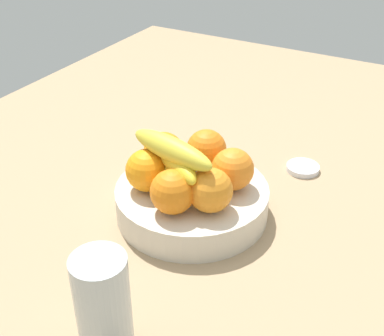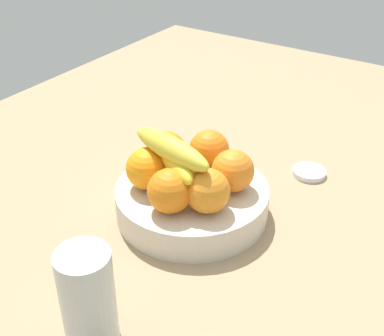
{
  "view_description": "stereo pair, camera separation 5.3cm",
  "coord_description": "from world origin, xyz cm",
  "px_view_note": "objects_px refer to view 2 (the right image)",
  "views": [
    {
      "loc": [
        -66.96,
        -33.61,
        55.85
      ],
      "look_at": [
        -1.89,
        2.57,
        9.47
      ],
      "focal_mm": 48.66,
      "sensor_mm": 36.0,
      "label": 1
    },
    {
      "loc": [
        -64.2,
        -38.19,
        55.85
      ],
      "look_at": [
        -1.89,
        2.57,
        9.47
      ],
      "focal_mm": 48.66,
      "sensor_mm": 36.0,
      "label": 2
    }
  ],
  "objects_px": {
    "orange_front_left": "(233,171)",
    "banana_bunch": "(175,164)",
    "orange_front_right": "(209,150)",
    "orange_back_right": "(170,191)",
    "orange_back_left": "(147,169)",
    "jar_lid": "(309,172)",
    "orange_top_stack": "(207,191)",
    "fruit_bowl": "(192,201)",
    "orange_center": "(166,151)",
    "thermos_tumbler": "(88,299)"
  },
  "relations": [
    {
      "from": "orange_front_left",
      "to": "orange_back_left",
      "type": "xyz_separation_m",
      "value": [
        -0.07,
        0.13,
        0.0
      ]
    },
    {
      "from": "orange_front_left",
      "to": "orange_back_right",
      "type": "height_order",
      "value": "same"
    },
    {
      "from": "fruit_bowl",
      "to": "orange_center",
      "type": "distance_m",
      "value": 0.1
    },
    {
      "from": "orange_front_right",
      "to": "thermos_tumbler",
      "type": "relative_size",
      "value": 0.5
    },
    {
      "from": "orange_front_right",
      "to": "thermos_tumbler",
      "type": "distance_m",
      "value": 0.38
    },
    {
      "from": "orange_front_left",
      "to": "orange_back_left",
      "type": "bearing_deg",
      "value": 120.45
    },
    {
      "from": "orange_back_right",
      "to": "thermos_tumbler",
      "type": "distance_m",
      "value": 0.24
    },
    {
      "from": "banana_bunch",
      "to": "orange_top_stack",
      "type": "bearing_deg",
      "value": -103.48
    },
    {
      "from": "orange_top_stack",
      "to": "fruit_bowl",
      "type": "bearing_deg",
      "value": 54.37
    },
    {
      "from": "orange_center",
      "to": "orange_back_right",
      "type": "height_order",
      "value": "same"
    },
    {
      "from": "orange_back_left",
      "to": "jar_lid",
      "type": "xyz_separation_m",
      "value": [
        0.27,
        -0.19,
        -0.09
      ]
    },
    {
      "from": "orange_top_stack",
      "to": "jar_lid",
      "type": "bearing_deg",
      "value": -14.38
    },
    {
      "from": "orange_top_stack",
      "to": "thermos_tumbler",
      "type": "relative_size",
      "value": 0.5
    },
    {
      "from": "orange_front_left",
      "to": "orange_top_stack",
      "type": "bearing_deg",
      "value": 176.84
    },
    {
      "from": "orange_top_stack",
      "to": "thermos_tumbler",
      "type": "height_order",
      "value": "thermos_tumbler"
    },
    {
      "from": "orange_front_right",
      "to": "thermos_tumbler",
      "type": "height_order",
      "value": "thermos_tumbler"
    },
    {
      "from": "banana_bunch",
      "to": "thermos_tumbler",
      "type": "xyz_separation_m",
      "value": [
        -0.28,
        -0.06,
        -0.03
      ]
    },
    {
      "from": "orange_center",
      "to": "jar_lid",
      "type": "distance_m",
      "value": 0.3
    },
    {
      "from": "orange_back_left",
      "to": "thermos_tumbler",
      "type": "xyz_separation_m",
      "value": [
        -0.27,
        -0.11,
        -0.02
      ]
    },
    {
      "from": "orange_front_left",
      "to": "banana_bunch",
      "type": "bearing_deg",
      "value": 125.8
    },
    {
      "from": "orange_center",
      "to": "orange_front_right",
      "type": "bearing_deg",
      "value": -53.17
    },
    {
      "from": "orange_back_right",
      "to": "orange_center",
      "type": "bearing_deg",
      "value": 38.1
    },
    {
      "from": "fruit_bowl",
      "to": "orange_back_right",
      "type": "distance_m",
      "value": 0.1
    },
    {
      "from": "orange_center",
      "to": "orange_top_stack",
      "type": "height_order",
      "value": "same"
    },
    {
      "from": "thermos_tumbler",
      "to": "jar_lid",
      "type": "xyz_separation_m",
      "value": [
        0.54,
        -0.08,
        -0.07
      ]
    },
    {
      "from": "jar_lid",
      "to": "orange_back_right",
      "type": "bearing_deg",
      "value": 158.56
    },
    {
      "from": "thermos_tumbler",
      "to": "jar_lid",
      "type": "bearing_deg",
      "value": -8.77
    },
    {
      "from": "thermos_tumbler",
      "to": "banana_bunch",
      "type": "bearing_deg",
      "value": 12.31
    },
    {
      "from": "fruit_bowl",
      "to": "orange_front_left",
      "type": "relative_size",
      "value": 3.65
    },
    {
      "from": "orange_front_left",
      "to": "banana_bunch",
      "type": "height_order",
      "value": "banana_bunch"
    },
    {
      "from": "orange_top_stack",
      "to": "banana_bunch",
      "type": "bearing_deg",
      "value": 76.52
    },
    {
      "from": "fruit_bowl",
      "to": "jar_lid",
      "type": "height_order",
      "value": "fruit_bowl"
    },
    {
      "from": "orange_front_right",
      "to": "orange_back_right",
      "type": "relative_size",
      "value": 1.0
    },
    {
      "from": "fruit_bowl",
      "to": "orange_front_right",
      "type": "xyz_separation_m",
      "value": [
        0.07,
        0.01,
        0.06
      ]
    },
    {
      "from": "orange_front_left",
      "to": "orange_front_right",
      "type": "bearing_deg",
      "value": 61.54
    },
    {
      "from": "orange_center",
      "to": "orange_back_left",
      "type": "height_order",
      "value": "same"
    },
    {
      "from": "orange_front_right",
      "to": "thermos_tumbler",
      "type": "bearing_deg",
      "value": -171.95
    },
    {
      "from": "thermos_tumbler",
      "to": "orange_back_left",
      "type": "bearing_deg",
      "value": 22.16
    },
    {
      "from": "jar_lid",
      "to": "banana_bunch",
      "type": "bearing_deg",
      "value": 150.52
    },
    {
      "from": "orange_front_right",
      "to": "orange_center",
      "type": "xyz_separation_m",
      "value": [
        -0.05,
        0.06,
        0.0
      ]
    },
    {
      "from": "orange_back_left",
      "to": "orange_center",
      "type": "bearing_deg",
      "value": 6.1
    },
    {
      "from": "orange_front_left",
      "to": "orange_center",
      "type": "distance_m",
      "value": 0.13
    },
    {
      "from": "orange_center",
      "to": "thermos_tumbler",
      "type": "distance_m",
      "value": 0.35
    },
    {
      "from": "orange_front_left",
      "to": "orange_back_right",
      "type": "xyz_separation_m",
      "value": [
        -0.11,
        0.05,
        0.0
      ]
    },
    {
      "from": "orange_top_stack",
      "to": "orange_center",
      "type": "bearing_deg",
      "value": 62.57
    },
    {
      "from": "orange_front_left",
      "to": "orange_center",
      "type": "relative_size",
      "value": 1.0
    },
    {
      "from": "banana_bunch",
      "to": "jar_lid",
      "type": "height_order",
      "value": "banana_bunch"
    },
    {
      "from": "orange_front_right",
      "to": "orange_top_stack",
      "type": "distance_m",
      "value": 0.13
    },
    {
      "from": "orange_back_left",
      "to": "orange_back_right",
      "type": "height_order",
      "value": "same"
    },
    {
      "from": "orange_back_right",
      "to": "orange_top_stack",
      "type": "height_order",
      "value": "same"
    }
  ]
}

